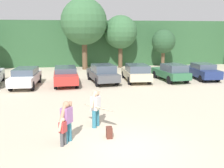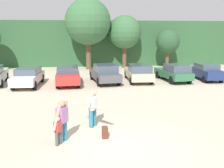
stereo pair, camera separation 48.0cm
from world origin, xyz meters
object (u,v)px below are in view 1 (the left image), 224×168
(parked_car_red, at_px, (66,75))
(person_adult, at_px, (96,106))
(person_companion, at_px, (67,119))
(parked_car_navy, at_px, (202,71))
(parked_car_dark_gray, at_px, (103,73))
(parked_car_champagne, at_px, (136,72))
(parked_car_white, at_px, (26,77))
(surfboard_cream, at_px, (98,108))
(parked_car_forest_green, at_px, (171,72))
(person_child, at_px, (63,130))
(backpack_dropped, at_px, (109,132))

(parked_car_red, height_order, person_adult, person_adult)
(parked_car_red, bearing_deg, person_companion, 178.86)
(parked_car_navy, bearing_deg, parked_car_red, 94.46)
(parked_car_dark_gray, height_order, parked_car_champagne, parked_car_dark_gray)
(parked_car_white, relative_size, surfboard_cream, 2.85)
(parked_car_forest_green, bearing_deg, person_adult, 136.71)
(parked_car_red, distance_m, person_child, 11.78)
(parked_car_champagne, relative_size, parked_car_navy, 1.07)
(person_companion, bearing_deg, surfboard_cream, -101.21)
(parked_car_navy, xyz_separation_m, person_child, (-12.09, -12.53, -0.13))
(person_companion, xyz_separation_m, surfboard_cream, (1.35, 1.40, -0.02))
(parked_car_forest_green, bearing_deg, person_child, 136.52)
(parked_car_white, relative_size, parked_car_red, 0.99)
(parked_car_champagne, distance_m, surfboard_cream, 11.43)
(parked_car_white, xyz_separation_m, parked_car_navy, (15.56, 1.08, -0.04))
(parked_car_navy, bearing_deg, parked_car_dark_gray, 93.78)
(parked_car_red, relative_size, person_adult, 2.81)
(parked_car_red, distance_m, parked_car_dark_gray, 3.14)
(parked_car_dark_gray, height_order, parked_car_navy, parked_car_dark_gray)
(surfboard_cream, bearing_deg, parked_car_champagne, -65.03)
(person_adult, bearing_deg, person_companion, 83.42)
(parked_car_dark_gray, bearing_deg, parked_car_navy, -95.98)
(parked_car_white, bearing_deg, parked_car_forest_green, -85.60)
(parked_car_red, distance_m, surfboard_cream, 10.25)
(backpack_dropped, bearing_deg, person_companion, -173.68)
(parked_car_navy, height_order, person_companion, person_companion)
(person_adult, bearing_deg, parked_car_forest_green, -93.40)
(parked_car_dark_gray, bearing_deg, parked_car_champagne, -94.64)
(parked_car_champagne, bearing_deg, parked_car_red, 96.13)
(parked_car_red, bearing_deg, surfboard_cream, -173.22)
(parked_car_dark_gray, relative_size, parked_car_forest_green, 1.06)
(person_adult, bearing_deg, backpack_dropped, 141.78)
(parked_car_dark_gray, bearing_deg, person_child, 158.27)
(person_child, height_order, person_companion, person_companion)
(person_child, relative_size, surfboard_cream, 0.68)
(person_child, bearing_deg, surfboard_cream, -98.68)
(backpack_dropped, bearing_deg, parked_car_red, 100.90)
(person_adult, height_order, backpack_dropped, person_adult)
(person_child, bearing_deg, backpack_dropped, -132.53)
(parked_car_white, relative_size, person_adult, 2.77)
(parked_car_white, bearing_deg, parked_car_red, -82.45)
(surfboard_cream, bearing_deg, parked_car_dark_gray, -50.13)
(person_companion, bearing_deg, backpack_dropped, -140.79)
(parked_car_champagne, bearing_deg, parked_car_white, 96.50)
(parked_car_forest_green, bearing_deg, surfboard_cream, 137.42)
(parked_car_red, relative_size, person_child, 4.26)
(person_adult, relative_size, person_child, 1.52)
(parked_car_red, distance_m, parked_car_navy, 12.45)
(parked_car_white, bearing_deg, person_child, -161.47)
(parked_car_champagne, bearing_deg, parked_car_navy, -86.53)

